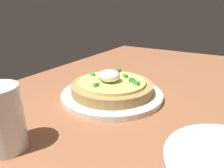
# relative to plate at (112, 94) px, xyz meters

# --- Properties ---
(dining_table) EXTENTS (1.16, 0.84, 0.03)m
(dining_table) POSITION_rel_plate_xyz_m (-0.05, 0.12, -0.02)
(dining_table) COLOR #985C3B
(dining_table) RESTS_ON ground
(plate) EXTENTS (0.24, 0.24, 0.01)m
(plate) POSITION_rel_plate_xyz_m (0.00, 0.00, 0.00)
(plate) COLOR silver
(plate) RESTS_ON dining_table
(pizza) EXTENTS (0.19, 0.19, 0.06)m
(pizza) POSITION_rel_plate_xyz_m (0.00, -0.00, 0.02)
(pizza) COLOR #AB884F
(pizza) RESTS_ON plate
(cup_near) EXTENTS (0.06, 0.06, 0.10)m
(cup_near) POSITION_rel_plate_xyz_m (0.25, -0.04, 0.04)
(cup_near) COLOR silver
(cup_near) RESTS_ON dining_table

